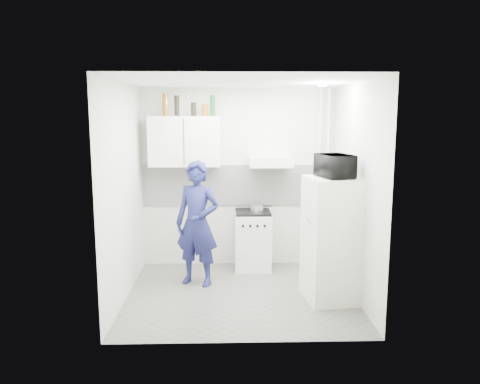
{
  "coord_description": "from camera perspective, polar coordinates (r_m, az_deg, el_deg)",
  "views": [
    {
      "loc": [
        -0.16,
        -5.55,
        2.22
      ],
      "look_at": [
        0.0,
        0.3,
        1.25
      ],
      "focal_mm": 35.0,
      "sensor_mm": 36.0,
      "label": 1
    }
  ],
  "objects": [
    {
      "name": "range_hood",
      "position": [
        6.61,
        3.7,
        3.75
      ],
      "size": [
        0.6,
        0.5,
        0.14
      ],
      "primitive_type": "cube",
      "color": "white",
      "rests_on": "wall_back"
    },
    {
      "name": "bottle_e",
      "position": [
        6.63,
        -3.36,
        10.46
      ],
      "size": [
        0.07,
        0.07,
        0.29
      ],
      "primitive_type": "cylinder",
      "color": "#144C1E",
      "rests_on": "upper_cabinet"
    },
    {
      "name": "pipe_b",
      "position": [
        6.91,
        9.59,
        1.63
      ],
      "size": [
        0.04,
        0.04,
        2.6
      ],
      "primitive_type": "cylinder",
      "color": "white",
      "rests_on": "floor"
    },
    {
      "name": "stove",
      "position": [
        6.8,
        1.57,
        -6.0
      ],
      "size": [
        0.52,
        0.52,
        0.83
      ],
      "primitive_type": "cube",
      "color": "white",
      "rests_on": "floor"
    },
    {
      "name": "wall_right",
      "position": [
        5.84,
        13.91,
        0.07
      ],
      "size": [
        0.0,
        2.6,
        2.6
      ],
      "primitive_type": "plane",
      "rotation": [
        1.57,
        0.0,
        -1.57
      ],
      "color": "silver",
      "rests_on": "floor"
    },
    {
      "name": "pipe_a",
      "position": [
        6.94,
        10.56,
        1.63
      ],
      "size": [
        0.05,
        0.05,
        2.6
      ],
      "primitive_type": "cylinder",
      "color": "white",
      "rests_on": "floor"
    },
    {
      "name": "person",
      "position": [
        6.13,
        -5.24,
        -3.84
      ],
      "size": [
        0.7,
        0.58,
        1.64
      ],
      "primitive_type": "imported",
      "rotation": [
        0.0,
        0.0,
        -0.38
      ],
      "color": "#1A1D50",
      "rests_on": "floor"
    },
    {
      "name": "stove_top",
      "position": [
        6.7,
        1.58,
        -2.46
      ],
      "size": [
        0.5,
        0.5,
        0.03
      ],
      "primitive_type": "cube",
      "color": "black",
      "rests_on": "stove"
    },
    {
      "name": "saucepan",
      "position": [
        6.65,
        2.05,
        -1.98
      ],
      "size": [
        0.18,
        0.18,
        0.1
      ],
      "primitive_type": "cylinder",
      "color": "silver",
      "rests_on": "stove_top"
    },
    {
      "name": "fridge",
      "position": [
        5.72,
        11.24,
        -5.7
      ],
      "size": [
        0.7,
        0.7,
        1.49
      ],
      "primitive_type": "cube",
      "rotation": [
        0.0,
        0.0,
        0.15
      ],
      "color": "white",
      "rests_on": "floor"
    },
    {
      "name": "ceiling_spot_fixture",
      "position": [
        5.88,
        10.03,
        12.69
      ],
      "size": [
        0.1,
        0.1,
        0.02
      ],
      "primitive_type": "cylinder",
      "color": "white",
      "rests_on": "ceiling"
    },
    {
      "name": "bottle_c",
      "position": [
        6.66,
        -7.71,
        10.37
      ],
      "size": [
        0.07,
        0.07,
        0.28
      ],
      "primitive_type": "cylinder",
      "color": "black",
      "rests_on": "upper_cabinet"
    },
    {
      "name": "upper_cabinet",
      "position": [
        6.66,
        -6.73,
        6.16
      ],
      "size": [
        1.0,
        0.35,
        0.7
      ],
      "primitive_type": "cube",
      "color": "white",
      "rests_on": "wall_back"
    },
    {
      "name": "canister_b",
      "position": [
        6.63,
        -4.28,
        9.92
      ],
      "size": [
        0.09,
        0.09,
        0.16
      ],
      "primitive_type": "cylinder",
      "color": "brown",
      "rests_on": "upper_cabinet"
    },
    {
      "name": "floor",
      "position": [
        5.98,
        0.04,
        -12.39
      ],
      "size": [
        2.8,
        2.8,
        0.0
      ],
      "primitive_type": "plane",
      "color": "#606057",
      "rests_on": "ground"
    },
    {
      "name": "backsplash",
      "position": [
        6.86,
        -0.25,
        0.86
      ],
      "size": [
        2.74,
        0.03,
        0.6
      ],
      "primitive_type": "cube",
      "color": "white",
      "rests_on": "wall_back"
    },
    {
      "name": "microwave",
      "position": [
        5.55,
        11.53,
        3.13
      ],
      "size": [
        0.55,
        0.44,
        0.27
      ],
      "primitive_type": "imported",
      "rotation": [
        0.0,
        0.0,
        1.81
      ],
      "color": "black",
      "rests_on": "fridge"
    },
    {
      "name": "wall_back",
      "position": [
        6.86,
        -0.26,
        1.71
      ],
      "size": [
        2.8,
        0.0,
        2.8
      ],
      "primitive_type": "plane",
      "rotation": [
        1.57,
        0.0,
        0.0
      ],
      "color": "silver",
      "rests_on": "floor"
    },
    {
      "name": "canister_a",
      "position": [
        6.64,
        -5.67,
        10.01
      ],
      "size": [
        0.08,
        0.08,
        0.19
      ],
      "primitive_type": "cylinder",
      "color": "black",
      "rests_on": "upper_cabinet"
    },
    {
      "name": "bottle_b",
      "position": [
        6.68,
        -9.09,
        10.45
      ],
      "size": [
        0.08,
        0.08,
        0.31
      ],
      "primitive_type": "cylinder",
      "color": "brown",
      "rests_on": "upper_cabinet"
    },
    {
      "name": "wall_left",
      "position": [
        5.76,
        -14.02,
        -0.06
      ],
      "size": [
        0.0,
        2.6,
        2.6
      ],
      "primitive_type": "plane",
      "rotation": [
        1.57,
        0.0,
        1.57
      ],
      "color": "silver",
      "rests_on": "floor"
    },
    {
      "name": "ceiling",
      "position": [
        5.56,
        0.04,
        13.33
      ],
      "size": [
        2.8,
        2.8,
        0.0
      ],
      "primitive_type": "plane",
      "color": "white",
      "rests_on": "wall_back"
    }
  ]
}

